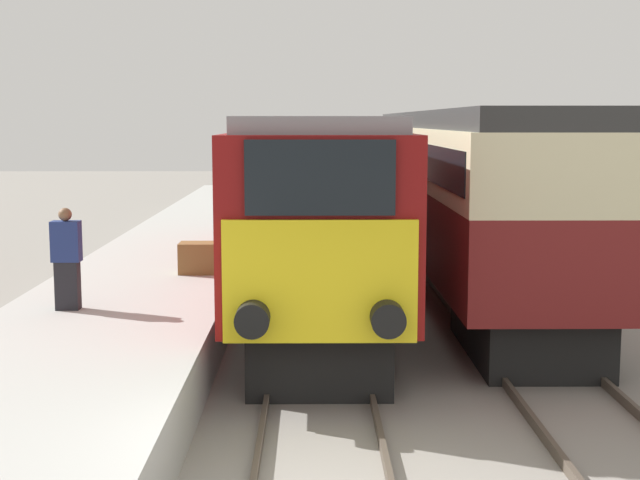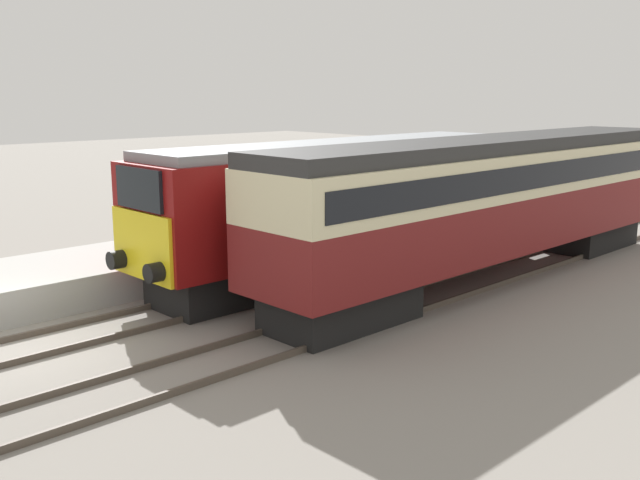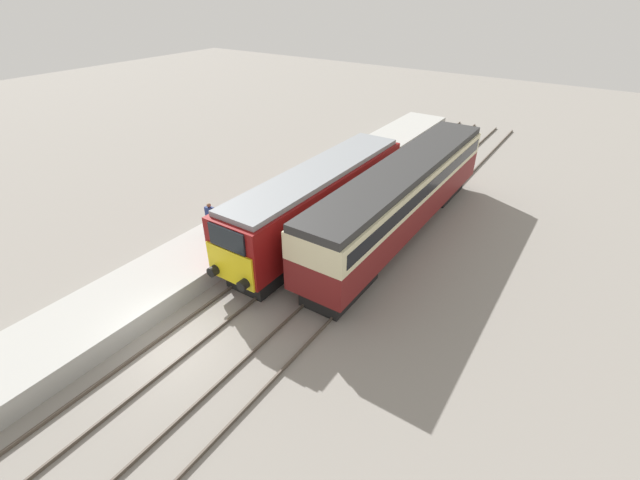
% 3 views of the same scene
% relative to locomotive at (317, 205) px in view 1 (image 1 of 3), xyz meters
% --- Properties ---
extents(platform_left, '(3.50, 50.00, 0.87)m').
position_rel_locomotive_xyz_m(platform_left, '(-3.30, -1.64, -1.71)').
color(platform_left, '#A8A8A3').
rests_on(platform_left, ground_plane).
extents(rails_near_track, '(1.51, 60.00, 0.14)m').
position_rel_locomotive_xyz_m(rails_near_track, '(0.00, -4.64, -2.08)').
color(rails_near_track, '#4C4238').
rests_on(rails_near_track, ground_plane).
extents(rails_far_track, '(1.50, 60.00, 0.14)m').
position_rel_locomotive_xyz_m(rails_far_track, '(3.40, -4.64, -2.08)').
color(rails_far_track, '#4C4238').
rests_on(rails_far_track, ground_plane).
extents(locomotive, '(2.70, 13.35, 3.88)m').
position_rel_locomotive_xyz_m(locomotive, '(0.00, 0.00, 0.00)').
color(locomotive, black).
rests_on(locomotive, ground_plane).
extents(passenger_carriage, '(2.75, 16.51, 4.02)m').
position_rel_locomotive_xyz_m(passenger_carriage, '(3.40, 2.70, 0.27)').
color(passenger_carriage, black).
rests_on(passenger_carriage, ground_plane).
extents(person_on_platform, '(0.44, 0.26, 1.61)m').
position_rel_locomotive_xyz_m(person_on_platform, '(-3.94, -3.82, -0.49)').
color(person_on_platform, black).
rests_on(person_on_platform, platform_left).
extents(luggage_crate, '(0.70, 0.56, 0.60)m').
position_rel_locomotive_xyz_m(luggage_crate, '(-2.33, -0.47, -0.98)').
color(luggage_crate, brown).
rests_on(luggage_crate, platform_left).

